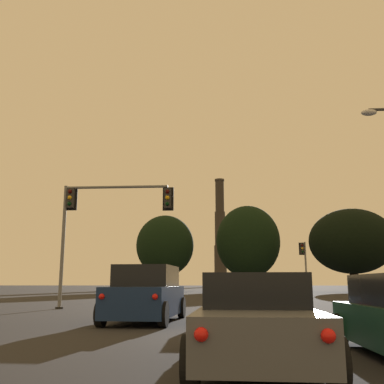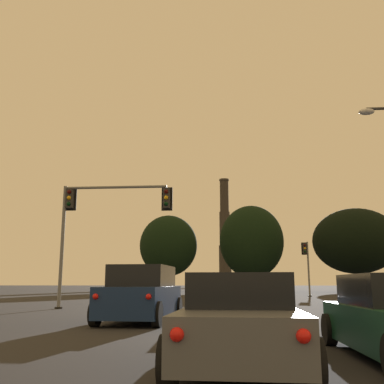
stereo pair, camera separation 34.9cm
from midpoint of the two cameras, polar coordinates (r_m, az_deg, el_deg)
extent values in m
cube|color=navy|center=(14.70, 5.30, -14.36)|extent=(1.97, 4.66, 0.70)
cube|color=black|center=(14.92, 5.20, -11.92)|extent=(1.70, 2.26, 0.55)
cylinder|color=black|center=(16.59, 1.76, -14.79)|extent=(0.24, 0.65, 0.64)
cylinder|color=black|center=(16.68, 8.02, -14.67)|extent=(0.24, 0.65, 0.64)
cylinder|color=black|center=(12.80, 1.76, -15.75)|extent=(0.24, 0.65, 0.64)
cylinder|color=black|center=(12.91, 9.89, -15.55)|extent=(0.24, 0.65, 0.64)
sphere|color=red|center=(12.36, 2.51, -14.23)|extent=(0.17, 0.17, 0.17)
sphere|color=red|center=(12.46, 9.35, -14.07)|extent=(0.17, 0.17, 0.17)
cylinder|color=black|center=(10.28, 17.28, -16.29)|extent=(0.22, 0.64, 0.64)
cube|color=navy|center=(15.63, -6.49, -13.59)|extent=(2.14, 4.89, 0.95)
cube|color=black|center=(15.74, -6.32, -10.57)|extent=(1.91, 2.88, 0.70)
cylinder|color=black|center=(17.73, -8.13, -14.28)|extent=(0.26, 0.77, 0.76)
cylinder|color=black|center=(17.36, -1.92, -14.44)|extent=(0.26, 0.77, 0.76)
cylinder|color=black|center=(14.04, -12.22, -14.89)|extent=(0.26, 0.77, 0.76)
cylinder|color=black|center=(13.57, -4.40, -15.23)|extent=(0.26, 0.77, 0.76)
sphere|color=red|center=(13.50, -12.15, -12.85)|extent=(0.17, 0.17, 0.17)
sphere|color=red|center=(13.09, -5.49, -13.10)|extent=(0.17, 0.17, 0.17)
cube|color=#4C4F54|center=(7.75, 6.75, -16.91)|extent=(1.93, 4.65, 0.70)
cube|color=black|center=(7.94, 6.61, -12.26)|extent=(1.68, 2.24, 0.55)
cylinder|color=black|center=(9.69, 1.10, -17.11)|extent=(0.24, 0.65, 0.64)
cylinder|color=black|center=(9.71, 11.98, -16.86)|extent=(0.24, 0.65, 0.64)
cylinder|color=black|center=(5.93, -1.93, -20.66)|extent=(0.24, 0.65, 0.64)
cylinder|color=black|center=(5.97, 16.21, -20.17)|extent=(0.24, 0.65, 0.64)
sphere|color=red|center=(5.45, -0.75, -17.65)|extent=(0.17, 0.17, 0.17)
sphere|color=red|center=(5.49, 15.10, -17.23)|extent=(0.17, 0.17, 0.17)
cylinder|color=slate|center=(24.46, -16.49, -6.56)|extent=(0.18, 0.18, 6.37)
cylinder|color=black|center=(24.41, -16.92, -13.90)|extent=(0.40, 0.40, 0.10)
cube|color=#282828|center=(24.69, -15.52, -0.77)|extent=(0.34, 0.34, 1.04)
cube|color=black|center=(24.85, -15.39, -0.84)|extent=(0.58, 0.03, 1.25)
sphere|color=#320504|center=(24.57, -15.63, 0.06)|extent=(0.22, 0.22, 0.22)
sphere|color=#F2AD14|center=(24.51, -15.67, -0.68)|extent=(0.22, 0.22, 0.22)
sphere|color=black|center=(24.46, -15.71, -1.42)|extent=(0.22, 0.22, 0.22)
cylinder|color=slate|center=(24.10, -9.96, 0.62)|extent=(5.47, 0.14, 0.14)
sphere|color=slate|center=(24.89, -16.08, 0.52)|extent=(0.18, 0.18, 0.18)
cube|color=#282828|center=(23.47, -3.52, -0.80)|extent=(0.34, 0.34, 1.04)
cube|color=black|center=(23.65, -3.46, -0.88)|extent=(0.58, 0.03, 1.25)
sphere|color=#320504|center=(23.35, -3.57, 0.06)|extent=(0.22, 0.22, 0.22)
sphere|color=#F2AD14|center=(23.29, -3.58, -0.71)|extent=(0.22, 0.22, 0.22)
sphere|color=black|center=(23.23, -3.59, -1.50)|extent=(0.22, 0.22, 0.22)
cylinder|color=slate|center=(47.16, 14.07, -9.45)|extent=(0.18, 0.18, 5.41)
cylinder|color=black|center=(47.16, 14.23, -12.67)|extent=(0.40, 0.40, 0.10)
cube|color=#282828|center=(47.22, 13.60, -7.00)|extent=(0.34, 0.34, 1.04)
cube|color=black|center=(47.40, 13.56, -7.02)|extent=(0.58, 0.03, 1.25)
sphere|color=#320504|center=(47.06, 13.62, -6.59)|extent=(0.22, 0.22, 0.22)
sphere|color=#F2AD14|center=(47.03, 13.63, -6.98)|extent=(0.22, 0.22, 0.22)
sphere|color=black|center=(47.01, 13.65, -7.37)|extent=(0.22, 0.22, 0.22)
ellipsoid|color=silver|center=(20.10, 21.08, 9.40)|extent=(0.64, 0.36, 0.26)
cylinder|color=#2B2722|center=(172.86, 3.61, -11.53)|extent=(7.46, 7.46, 2.50)
cylinder|color=#332D28|center=(173.04, 3.58, -8.95)|extent=(4.66, 4.66, 13.03)
cylinder|color=#332D28|center=(174.11, 3.53, -4.66)|extent=(4.01, 4.01, 13.03)
cylinder|color=#332D28|center=(176.14, 3.48, -0.45)|extent=(3.36, 3.36, 13.03)
cylinder|color=#38322C|center=(177.43, 3.45, 1.50)|extent=(3.76, 3.76, 0.70)
cylinder|color=black|center=(73.38, 7.11, -11.05)|extent=(1.03, 1.03, 3.57)
ellipsoid|color=black|center=(73.68, 6.99, -6.26)|extent=(10.31, 9.28, 11.65)
cylinder|color=black|center=(71.79, 19.79, -10.34)|extent=(1.27, 1.27, 3.87)
ellipsoid|color=black|center=(72.06, 19.48, -5.89)|extent=(12.68, 11.41, 9.77)
cylinder|color=black|center=(72.90, -3.64, -11.08)|extent=(0.93, 0.93, 3.64)
ellipsoid|color=black|center=(73.14, -3.59, -6.79)|extent=(9.28, 8.35, 9.75)
camera|label=1|loc=(0.17, -90.35, 0.07)|focal=42.00mm
camera|label=2|loc=(0.17, 89.65, -0.07)|focal=42.00mm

